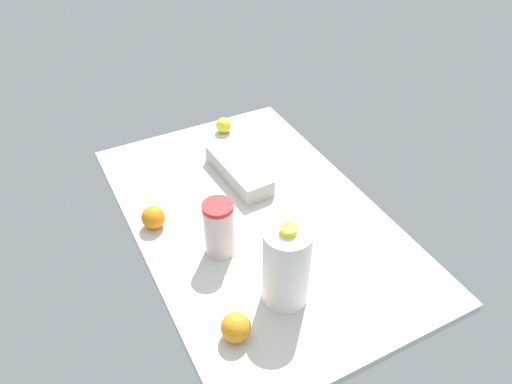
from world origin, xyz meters
The scene contains 8 objects.
countertop centered at (0.00, 0.00, 1.50)cm, with size 120.00×76.00×3.00cm, color silver.
tumbler_cup centered at (-8.99, 16.73, 12.16)cm, with size 9.04×9.04×18.25cm.
milk_jug centered at (-32.75, 8.15, 15.19)cm, with size 12.60×12.60×25.95cm.
egg_carton centered at (20.67, -3.85, 6.23)cm, with size 30.92×10.67×6.46cm, color #BAB1A5.
orange_far_back centered at (-22.26, -0.15, 6.89)cm, with size 7.78×7.78×7.78cm, color orange.
orange_loose centered at (-38.26, 25.50, 6.85)cm, with size 7.71×7.71×7.71cm, color orange.
orange_beside_bowl centered at (10.47, 30.82, 6.71)cm, with size 7.41×7.41×7.41cm, color orange.
lemon_by_jug centered at (50.82, -11.81, 6.08)cm, with size 6.16×6.16×6.16cm, color yellow.
Camera 1 is at (-106.80, 55.42, 111.85)cm, focal length 35.00 mm.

